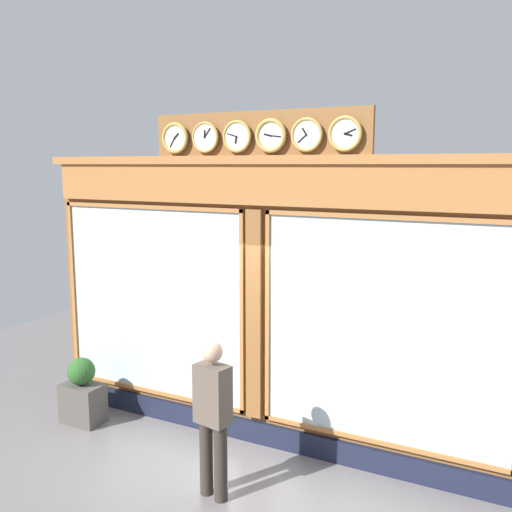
% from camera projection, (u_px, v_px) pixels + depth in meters
% --- Properties ---
extents(shop_facade, '(6.26, 0.42, 4.05)m').
position_uv_depth(shop_facade, '(261.00, 300.00, 6.99)').
color(shop_facade, brown).
rests_on(shop_facade, ground_plane).
extents(pedestrian, '(0.39, 0.28, 1.69)m').
position_uv_depth(pedestrian, '(213.00, 413.00, 5.83)').
color(pedestrian, '#312A24').
rests_on(pedestrian, ground_plane).
extents(planter_box, '(0.56, 0.36, 0.53)m').
position_uv_depth(planter_box, '(83.00, 403.00, 7.66)').
color(planter_box, '#4C4742').
rests_on(planter_box, ground_plane).
extents(planter_shrub, '(0.37, 0.37, 0.37)m').
position_uv_depth(planter_shrub, '(81.00, 371.00, 7.59)').
color(planter_shrub, '#285623').
rests_on(planter_shrub, planter_box).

